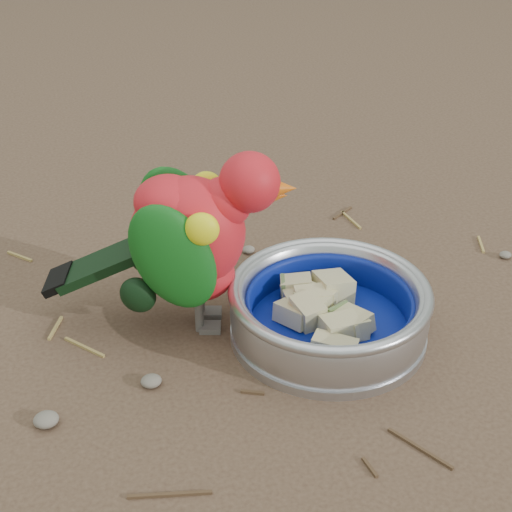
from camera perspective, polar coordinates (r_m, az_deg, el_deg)
name	(u,v)px	position (r m, az deg, el deg)	size (l,w,h in m)	color
ground	(349,366)	(0.80, 6.76, -7.95)	(60.00, 60.00, 0.00)	brown
food_bowl	(328,329)	(0.83, 5.25, -5.34)	(0.21, 0.21, 0.02)	#B2B2BA
bowl_wall	(329,306)	(0.81, 5.35, -3.65)	(0.21, 0.21, 0.04)	#B2B2BA
fruit_wedges	(329,312)	(0.82, 5.33, -4.05)	(0.12, 0.12, 0.03)	#C2B885
lory_parrot	(193,247)	(0.80, -4.63, 0.67)	(0.11, 0.24, 0.19)	red
ground_debris	(297,344)	(0.82, 3.01, -6.38)	(0.90, 0.80, 0.01)	#A08747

